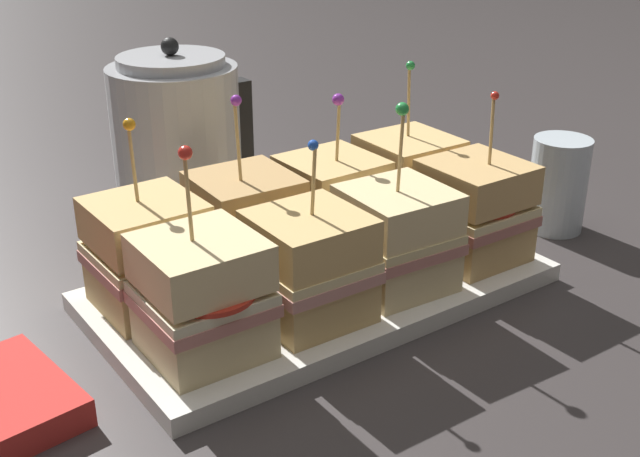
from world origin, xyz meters
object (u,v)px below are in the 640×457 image
object	(u,v)px
sandwich_back_far_left	(148,254)
sandwich_back_center_right	(332,203)
serving_platter	(320,286)
kettle_steel	(178,140)
sandwich_back_far_right	(408,182)
sandwich_front_far_left	(202,297)
sandwich_back_center_left	(246,225)
sandwich_front_center_right	(397,238)
sandwich_front_center_left	(309,267)
sandwich_front_far_right	(474,211)
drinking_glass	(558,184)

from	to	relation	value
sandwich_back_far_left	sandwich_back_center_right	distance (m)	0.21
serving_platter	sandwich_back_far_left	xyz separation A→B (m)	(-0.15, 0.05, 0.06)
sandwich_back_center_right	kettle_steel	distance (m)	0.22
sandwich_back_far_left	sandwich_back_far_right	world-z (taller)	sandwich_back_far_right
sandwich_back_center_right	sandwich_back_far_right	xyz separation A→B (m)	(0.10, -0.00, 0.00)
sandwich_front_far_left	sandwich_back_center_left	distance (m)	0.14
sandwich_front_center_right	sandwich_back_far_left	bearing A→B (deg)	154.10
sandwich_back_center_left	serving_platter	bearing A→B (deg)	-45.91
sandwich_front_center_left	sandwich_front_far_right	world-z (taller)	sandwich_front_far_right
sandwich_front_center_right	sandwich_back_far_right	xyz separation A→B (m)	(0.10, 0.10, 0.00)
serving_platter	sandwich_front_far_left	size ratio (longest dim) A/B	2.43
sandwich_front_far_left	sandwich_back_far_left	bearing A→B (deg)	91.77
serving_platter	kettle_steel	size ratio (longest dim) A/B	2.02
sandwich_front_far_left	sandwich_back_center_left	xyz separation A→B (m)	(0.10, 0.10, -0.00)
sandwich_front_far_left	kettle_steel	distance (m)	0.33
sandwich_front_center_right	sandwich_front_far_right	distance (m)	0.10
sandwich_back_center_right	sandwich_front_center_left	bearing A→B (deg)	-133.89
sandwich_front_center_left	sandwich_back_far_right	size ratio (longest dim) A/B	0.90
sandwich_back_far_right	sandwich_back_center_right	bearing A→B (deg)	178.06
sandwich_back_center_left	sandwich_back_far_right	bearing A→B (deg)	-0.61
sandwich_front_far_left	sandwich_back_far_right	xyz separation A→B (m)	(0.31, 0.10, -0.00)
sandwich_front_center_left	sandwich_back_center_left	bearing A→B (deg)	91.23
sandwich_back_far_left	drinking_glass	bearing A→B (deg)	-9.19
serving_platter	sandwich_front_center_left	xyz separation A→B (m)	(-0.05, -0.05, 0.06)
sandwich_front_center_left	sandwich_back_far_left	size ratio (longest dim) A/B	0.93
sandwich_front_center_right	sandwich_back_far_right	size ratio (longest dim) A/B	0.99
sandwich_back_far_left	sandwich_back_center_left	world-z (taller)	sandwich_back_center_left
sandwich_front_center_left	drinking_glass	bearing A→B (deg)	3.93
sandwich_front_center_left	sandwich_front_center_right	world-z (taller)	sandwich_front_center_right
sandwich_front_far_left	sandwich_back_far_left	distance (m)	0.10
sandwich_back_far_right	sandwich_front_far_right	bearing A→B (deg)	-89.29
sandwich_front_far_right	kettle_steel	xyz separation A→B (m)	(-0.18, 0.30, 0.03)
serving_platter	sandwich_back_far_right	bearing A→B (deg)	18.04
sandwich_front_center_right	drinking_glass	bearing A→B (deg)	5.28
sandwich_back_center_left	sandwich_back_far_left	bearing A→B (deg)	-177.90
sandwich_front_far_left	kettle_steel	bearing A→B (deg)	66.79
sandwich_back_far_right	drinking_glass	size ratio (longest dim) A/B	1.67
sandwich_back_center_right	sandwich_back_far_right	bearing A→B (deg)	-1.94
kettle_steel	drinking_glass	distance (m)	0.44
sandwich_front_center_left	sandwich_back_far_left	bearing A→B (deg)	136.40
sandwich_front_center_right	sandwich_back_far_left	xyz separation A→B (m)	(-0.21, 0.10, 0.00)
sandwich_back_far_right	kettle_steel	bearing A→B (deg)	130.67
sandwich_front_center_left	sandwich_front_center_right	distance (m)	0.10
sandwich_front_far_left	drinking_glass	size ratio (longest dim) A/B	1.64
sandwich_front_far_right	sandwich_back_center_left	xyz separation A→B (m)	(-0.21, 0.10, 0.00)
kettle_steel	sandwich_front_center_left	bearing A→B (deg)	-95.14
sandwich_front_far_left	sandwich_front_center_right	xyz separation A→B (m)	(0.20, -0.00, -0.00)
sandwich_front_far_left	sandwich_front_far_right	xyz separation A→B (m)	(0.31, -0.00, -0.00)
sandwich_back_center_left	drinking_glass	size ratio (longest dim) A/B	1.67
serving_platter	sandwich_back_center_left	bearing A→B (deg)	134.09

